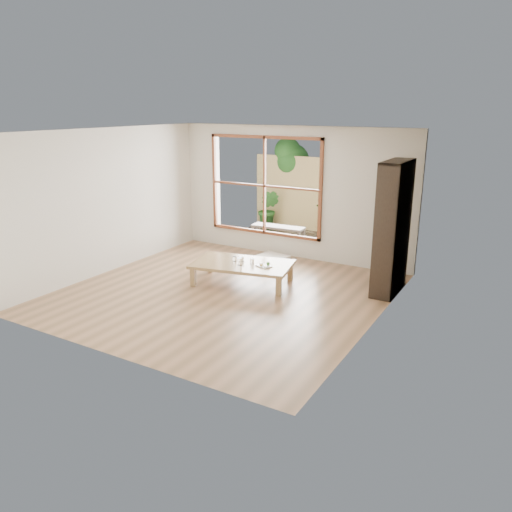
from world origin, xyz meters
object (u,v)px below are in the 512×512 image
at_px(bookshelf, 392,228).
at_px(food_tray, 265,265).
at_px(low_table, 242,265).
at_px(garden_bench, 278,229).

bearing_deg(bookshelf, food_tray, -155.38).
xyz_separation_m(low_table, bookshelf, (2.30, 0.88, 0.75)).
xyz_separation_m(bookshelf, food_tray, (-1.87, -0.86, -0.69)).
height_order(food_tray, garden_bench, food_tray).
bearing_deg(food_tray, garden_bench, 133.06).
xyz_separation_m(bookshelf, garden_bench, (-2.98, 1.73, -0.74)).
distance_m(food_tray, garden_bench, 2.82).
distance_m(bookshelf, food_tray, 2.17).
relative_size(bookshelf, garden_bench, 1.79).
bearing_deg(low_table, garden_bench, 92.12).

